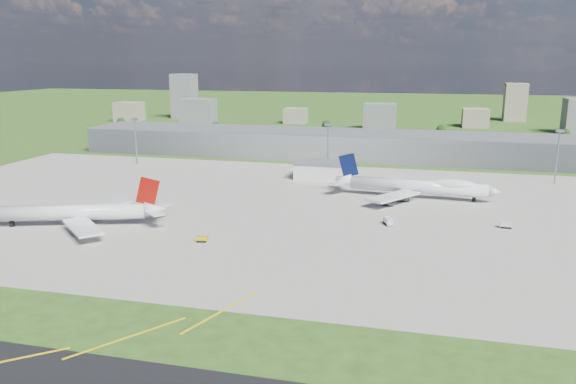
% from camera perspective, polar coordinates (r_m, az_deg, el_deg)
% --- Properties ---
extents(ground, '(1400.00, 1400.00, 0.00)m').
position_cam_1_polar(ground, '(330.45, 3.38, 3.20)').
color(ground, '#2D4917').
rests_on(ground, ground).
extents(apron, '(360.00, 190.00, 0.08)m').
position_cam_1_polar(apron, '(223.23, 0.67, -1.70)').
color(apron, gray).
rests_on(apron, ground).
extents(terminal, '(300.00, 42.00, 15.00)m').
position_cam_1_polar(terminal, '(343.81, 3.86, 4.86)').
color(terminal, slate).
rests_on(terminal, ground).
extents(ops_building, '(26.00, 16.00, 8.00)m').
position_cam_1_polar(ops_building, '(279.59, 3.51, 2.18)').
color(ops_building, silver).
rests_on(ops_building, ground).
extents(mast_west, '(3.50, 2.00, 25.90)m').
position_cam_1_polar(mast_west, '(328.93, -15.24, 5.83)').
color(mast_west, gray).
rests_on(mast_west, ground).
extents(mast_center, '(3.50, 2.00, 25.90)m').
position_cam_1_polar(mast_center, '(291.90, 4.09, 5.37)').
color(mast_center, gray).
rests_on(mast_center, ground).
extents(mast_east, '(3.50, 2.00, 25.90)m').
position_cam_1_polar(mast_east, '(293.97, 25.77, 4.14)').
color(mast_east, gray).
rests_on(mast_east, ground).
extents(airliner_red_twin, '(62.42, 47.53, 17.57)m').
position_cam_1_polar(airliner_red_twin, '(213.00, -20.58, -2.01)').
color(airliner_red_twin, silver).
rests_on(airliner_red_twin, ground).
extents(airliner_blue_quad, '(69.66, 54.50, 18.18)m').
position_cam_1_polar(airliner_blue_quad, '(245.25, 13.02, 0.53)').
color(airliner_blue_quad, silver).
rests_on(airliner_blue_quad, ground).
extents(tug_yellow, '(4.04, 2.72, 1.85)m').
position_cam_1_polar(tug_yellow, '(184.88, -8.74, -4.76)').
color(tug_yellow, '#C2B30B').
rests_on(tug_yellow, ground).
extents(van_white_near, '(3.86, 5.36, 2.51)m').
position_cam_1_polar(van_white_near, '(204.30, 10.13, -2.98)').
color(van_white_near, silver).
rests_on(van_white_near, ground).
extents(van_white_far, '(4.30, 2.20, 2.23)m').
position_cam_1_polar(van_white_far, '(211.59, 21.28, -3.17)').
color(van_white_far, silver).
rests_on(van_white_far, ground).
extents(bldg_far_w, '(24.00, 20.00, 18.00)m').
position_cam_1_polar(bldg_far_w, '(566.10, -15.83, 7.86)').
color(bldg_far_w, gray).
rests_on(bldg_far_w, ground).
extents(bldg_w, '(28.00, 22.00, 24.00)m').
position_cam_1_polar(bldg_w, '(512.52, -9.09, 8.01)').
color(bldg_w, slate).
rests_on(bldg_w, ground).
extents(bldg_cw, '(20.00, 18.00, 14.00)m').
position_cam_1_polar(bldg_cw, '(526.14, 0.78, 7.76)').
color(bldg_cw, gray).
rests_on(bldg_cw, ground).
extents(bldg_c, '(26.00, 20.00, 22.00)m').
position_cam_1_polar(bldg_c, '(483.76, 9.30, 7.57)').
color(bldg_c, slate).
rests_on(bldg_c, ground).
extents(bldg_ce, '(22.00, 24.00, 16.00)m').
position_cam_1_polar(bldg_ce, '(523.82, 18.48, 7.16)').
color(bldg_ce, gray).
rests_on(bldg_ce, ground).
extents(bldg_tall_w, '(22.00, 20.00, 44.00)m').
position_cam_1_polar(bldg_tall_w, '(582.58, -10.48, 9.56)').
color(bldg_tall_w, slate).
rests_on(bldg_tall_w, ground).
extents(bldg_tall_e, '(20.00, 18.00, 36.00)m').
position_cam_1_polar(bldg_tall_e, '(586.79, 22.07, 8.45)').
color(bldg_tall_e, gray).
rests_on(bldg_tall_e, ground).
extents(tree_far_w, '(7.20, 7.20, 8.80)m').
position_cam_1_polar(tree_far_w, '(513.41, -16.60, 6.87)').
color(tree_far_w, '#382314').
rests_on(tree_far_w, ground).
extents(tree_w, '(6.75, 6.75, 8.25)m').
position_cam_1_polar(tree_w, '(469.72, -7.33, 6.72)').
color(tree_w, '#382314').
rests_on(tree_w, ground).
extents(tree_c, '(8.10, 8.10, 9.90)m').
position_cam_1_polar(tree_c, '(459.79, 3.95, 6.78)').
color(tree_c, '#382314').
rests_on(tree_c, ground).
extents(tree_e, '(7.65, 7.65, 9.35)m').
position_cam_1_polar(tree_e, '(448.06, 15.30, 6.13)').
color(tree_e, '#382314').
rests_on(tree_e, ground).
extents(tree_far_e, '(6.30, 6.30, 7.70)m').
position_cam_1_polar(tree_far_e, '(468.88, 26.37, 5.40)').
color(tree_far_e, '#382314').
rests_on(tree_far_e, ground).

